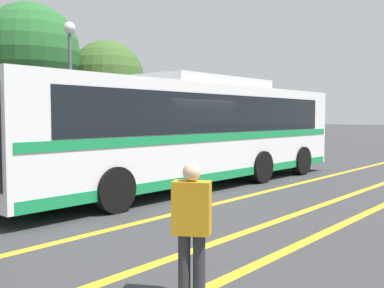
% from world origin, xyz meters
% --- Properties ---
extents(ground_plane, '(220.00, 220.00, 0.00)m').
position_xyz_m(ground_plane, '(0.00, 0.00, 0.00)').
color(ground_plane, '#38383A').
extents(lane_strip_0, '(32.61, 0.20, 0.01)m').
position_xyz_m(lane_strip_0, '(0.88, -1.93, 0.00)').
color(lane_strip_0, gold).
rests_on(lane_strip_0, ground_plane).
extents(lane_strip_1, '(32.61, 0.20, 0.01)m').
position_xyz_m(lane_strip_1, '(0.88, -3.92, 0.00)').
color(lane_strip_1, gold).
rests_on(lane_strip_1, ground_plane).
extents(lane_strip_2, '(32.61, 0.20, 0.01)m').
position_xyz_m(lane_strip_2, '(0.88, -5.02, 0.00)').
color(lane_strip_2, gold).
rests_on(lane_strip_2, ground_plane).
extents(curb_strip, '(40.61, 0.36, 0.15)m').
position_xyz_m(curb_strip, '(0.88, 6.51, 0.07)').
color(curb_strip, '#99999E').
rests_on(curb_strip, ground_plane).
extents(transit_bus, '(12.96, 2.82, 3.24)m').
position_xyz_m(transit_bus, '(0.90, 0.27, 1.69)').
color(transit_bus, white).
rests_on(transit_bus, ground_plane).
extents(parked_car_2, '(4.30, 2.08, 1.46)m').
position_xyz_m(parked_car_2, '(2.10, 5.08, 0.74)').
color(parked_car_2, silver).
rests_on(parked_car_2, ground_plane).
extents(pedestrian_0, '(0.40, 0.47, 1.55)m').
position_xyz_m(pedestrian_0, '(-5.46, -5.10, 0.87)').
color(pedestrian_0, '#2D2D33').
rests_on(pedestrian_0, ground_plane).
extents(street_lamp, '(0.49, 0.49, 6.00)m').
position_xyz_m(street_lamp, '(1.90, 7.82, 4.34)').
color(street_lamp, '#59595E').
rests_on(street_lamp, ground_plane).
extents(tree_0, '(4.11, 4.11, 6.25)m').
position_xyz_m(tree_0, '(6.73, 11.40, 4.18)').
color(tree_0, '#513823').
rests_on(tree_0, ground_plane).
extents(tree_2, '(4.54, 4.54, 7.32)m').
position_xyz_m(tree_2, '(1.96, 11.05, 5.04)').
color(tree_2, '#513823').
rests_on(tree_2, ground_plane).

